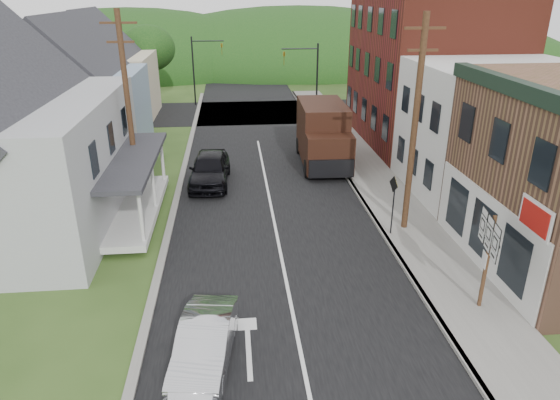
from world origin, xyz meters
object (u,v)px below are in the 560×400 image
object	(u,v)px
delivery_van	(323,135)
warning_sign	(393,197)
dark_sedan	(210,169)
route_sign_cluster	(488,249)
silver_sedan	(205,344)

from	to	relation	value
delivery_van	warning_sign	world-z (taller)	delivery_van
dark_sedan	warning_sign	size ratio (longest dim) A/B	1.94
route_sign_cluster	delivery_van	bearing A→B (deg)	110.25
delivery_van	warning_sign	xyz separation A→B (m)	(1.19, -9.77, -0.01)
dark_sedan	route_sign_cluster	distance (m)	15.51
silver_sedan	delivery_van	xyz separation A→B (m)	(6.32, 16.94, 1.15)
route_sign_cluster	warning_sign	size ratio (longest dim) A/B	1.25
dark_sedan	warning_sign	world-z (taller)	warning_sign
dark_sedan	route_sign_cluster	bearing A→B (deg)	-50.87
delivery_van	dark_sedan	bearing A→B (deg)	-155.86
silver_sedan	route_sign_cluster	size ratio (longest dim) A/B	1.24
dark_sedan	silver_sedan	bearing A→B (deg)	-85.72
dark_sedan	warning_sign	bearing A→B (deg)	-39.02
delivery_van	route_sign_cluster	bearing A→B (deg)	-78.87
warning_sign	dark_sedan	bearing A→B (deg)	128.14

